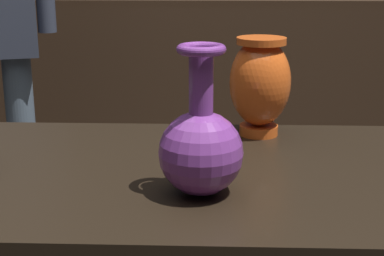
# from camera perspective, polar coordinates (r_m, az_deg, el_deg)

# --- Properties ---
(back_display_shelf) EXTENTS (2.60, 0.40, 0.99)m
(back_display_shelf) POSITION_cam_1_polar(r_m,az_deg,el_deg) (3.34, 1.13, 4.08)
(back_display_shelf) COLOR #422D1E
(back_display_shelf) RESTS_ON ground_plane
(vase_centerpiece) EXTENTS (0.15, 0.15, 0.26)m
(vase_centerpiece) POSITION_cam_1_polar(r_m,az_deg,el_deg) (0.99, 0.87, -1.79)
(vase_centerpiece) COLOR #7A388E
(vase_centerpiece) RESTS_ON display_plinth
(vase_left_accent) EXTENTS (0.14, 0.14, 0.23)m
(vase_left_accent) POSITION_cam_1_polar(r_m,az_deg,el_deg) (1.34, 6.68, 4.42)
(vase_left_accent) COLOR #E55B1E
(vase_left_accent) RESTS_ON display_plinth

